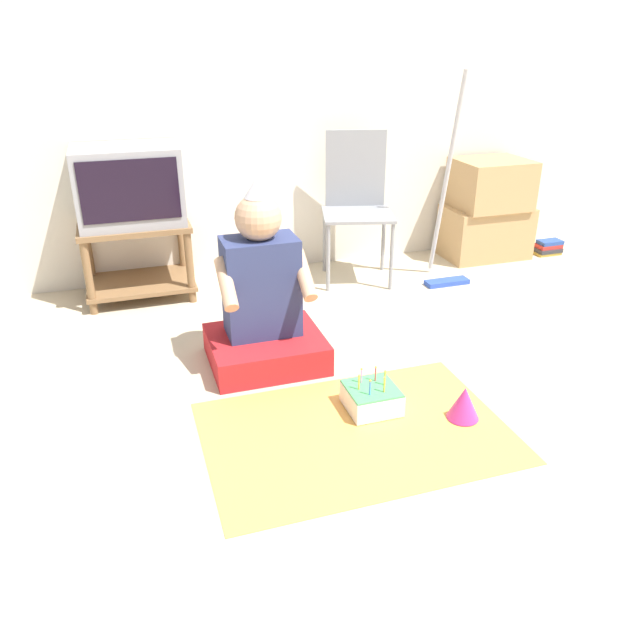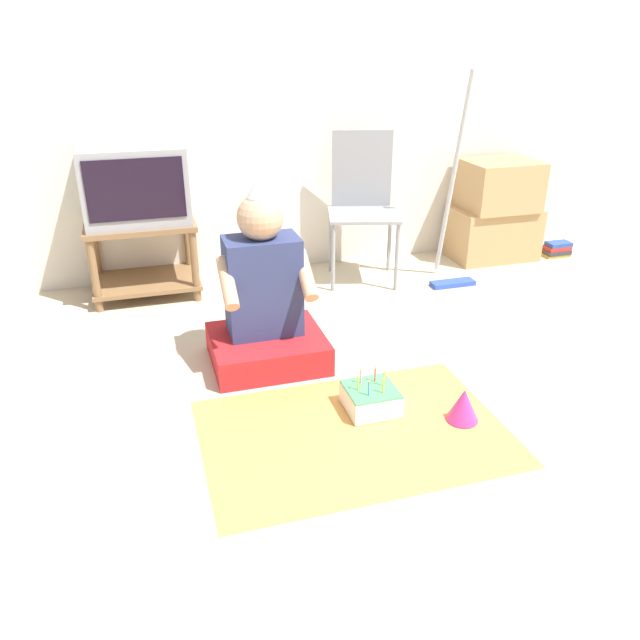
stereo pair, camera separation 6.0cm
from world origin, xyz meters
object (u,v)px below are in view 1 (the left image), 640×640
book_pile (548,247)px  dust_mop (447,224)px  tv (128,185)px  party_hat_blue (464,403)px  folding_chair (357,197)px  cardboard_box_stack (488,210)px  person_seated (263,305)px  birthday_cake (372,398)px

book_pile → dust_mop: bearing=-166.3°
tv → party_hat_blue: (1.17, -1.78, -0.59)m
folding_chair → party_hat_blue: bearing=-96.0°
tv → cardboard_box_stack: size_ratio=0.85×
person_seated → party_hat_blue: person_seated is taller
birthday_cake → party_hat_blue: bearing=-29.0°
cardboard_box_stack → book_pile: cardboard_box_stack is taller
tv → person_seated: (0.51, -1.03, -0.38)m
cardboard_box_stack → person_seated: bearing=-151.0°
tv → book_pile: size_ratio=2.99×
dust_mop → birthday_cake: (-1.00, -1.24, -0.32)m
person_seated → dust_mop: bearing=27.0°
book_pile → party_hat_blue: (-1.64, -1.66, 0.03)m
dust_mop → birthday_cake: size_ratio=6.00×
person_seated → tv: bearing=116.5°
book_pile → party_hat_blue: bearing=-134.7°
folding_chair → cardboard_box_stack: bearing=3.9°
tv → person_seated: 1.21m
book_pile → person_seated: (-2.30, -0.91, 0.24)m
dust_mop → tv: bearing=169.1°
tv → dust_mop: size_ratio=0.45×
dust_mop → book_pile: (0.97, 0.24, -0.33)m
person_seated → birthday_cake: 0.69m
book_pile → person_seated: person_seated is taller
folding_chair → birthday_cake: 1.66m
folding_chair → book_pile: bearing=-1.4°
party_hat_blue → birthday_cake: bearing=151.0°
cardboard_box_stack → book_pile: (0.47, -0.11, -0.28)m
folding_chair → party_hat_blue: 1.76m
cardboard_box_stack → person_seated: (-1.83, -1.02, -0.04)m
tv → cardboard_box_stack: tv is taller
cardboard_box_stack → party_hat_blue: cardboard_box_stack is taller
dust_mop → party_hat_blue: dust_mop is taller
dust_mop → party_hat_blue: 1.60m
tv → dust_mop: dust_mop is taller
dust_mop → person_seated: size_ratio=1.44×
book_pile → folding_chair: bearing=178.6°
dust_mop → person_seated: 1.49m
tv → dust_mop: (1.84, -0.35, -0.29)m
book_pile → person_seated: size_ratio=0.22×
folding_chair → book_pile: 1.54m
tv → person_seated: bearing=-63.5°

